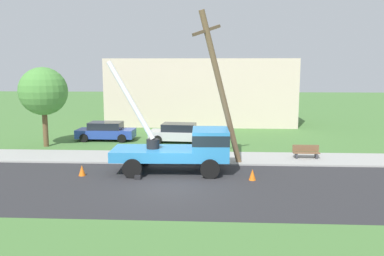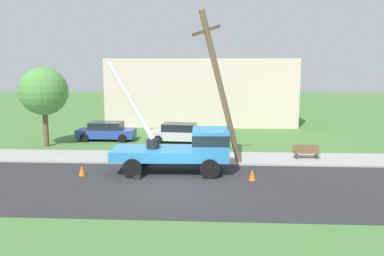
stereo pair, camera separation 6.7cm
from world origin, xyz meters
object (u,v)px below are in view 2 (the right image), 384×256
object	(u,v)px
utility_truck	(186,146)
parked_sedan_blue	(106,131)
traffic_cone_behind	(82,170)
roadside_tree_near	(44,92)
traffic_cone_ahead	(252,175)
park_bench	(306,152)
parked_sedan_silver	(179,133)
leaning_utility_pole	(221,89)

from	to	relation	value
utility_truck	parked_sedan_blue	bearing A→B (deg)	127.13
traffic_cone_behind	roadside_tree_near	bearing A→B (deg)	124.25
traffic_cone_ahead	park_bench	size ratio (longest dim) A/B	0.35
parked_sedan_silver	utility_truck	bearing A→B (deg)	-82.45
leaning_utility_pole	parked_sedan_blue	world-z (taller)	leaning_utility_pole
utility_truck	roadside_tree_near	size ratio (longest dim) A/B	1.21
parked_sedan_silver	park_bench	bearing A→B (deg)	-32.58
park_bench	leaning_utility_pole	bearing A→B (deg)	-159.06
utility_truck	roadside_tree_near	world-z (taller)	utility_truck
utility_truck	leaning_utility_pole	xyz separation A→B (m)	(1.85, 1.24, 3.03)
traffic_cone_behind	utility_truck	bearing A→B (deg)	10.89
parked_sedan_blue	parked_sedan_silver	bearing A→B (deg)	-5.04
utility_truck	parked_sedan_blue	xyz separation A→B (m)	(-6.85, 9.05, -0.70)
traffic_cone_ahead	parked_sedan_blue	world-z (taller)	parked_sedan_blue
parked_sedan_silver	roadside_tree_near	bearing A→B (deg)	-167.44
utility_truck	parked_sedan_silver	xyz separation A→B (m)	(-1.13, 8.55, -0.70)
traffic_cone_ahead	parked_sedan_blue	size ratio (longest dim) A/B	0.13
parked_sedan_blue	parked_sedan_silver	distance (m)	5.74
parked_sedan_blue	parked_sedan_silver	world-z (taller)	same
parked_sedan_blue	park_bench	bearing A→B (deg)	-22.47
park_bench	roadside_tree_near	xyz separation A→B (m)	(-17.63, 3.19, 3.46)
leaning_utility_pole	park_bench	distance (m)	6.92
leaning_utility_pole	parked_sedan_silver	size ratio (longest dim) A/B	1.92
utility_truck	leaning_utility_pole	size ratio (longest dim) A/B	0.79
parked_sedan_silver	roadside_tree_near	xyz separation A→B (m)	(-9.37, -2.09, 3.21)
leaning_utility_pole	traffic_cone_behind	size ratio (longest dim) A/B	15.48
traffic_cone_ahead	parked_sedan_blue	bearing A→B (deg)	134.55
traffic_cone_ahead	traffic_cone_behind	size ratio (longest dim) A/B	1.00
traffic_cone_ahead	utility_truck	bearing A→B (deg)	157.94
parked_sedan_blue	park_bench	size ratio (longest dim) A/B	2.76
traffic_cone_ahead	park_bench	world-z (taller)	park_bench
roadside_tree_near	utility_truck	bearing A→B (deg)	-31.61
parked_sedan_blue	park_bench	distance (m)	15.13
leaning_utility_pole	traffic_cone_behind	bearing A→B (deg)	-162.51
roadside_tree_near	traffic_cone_ahead	bearing A→B (deg)	-29.41
leaning_utility_pole	traffic_cone_ahead	xyz separation A→B (m)	(1.58, -2.63, -4.16)
parked_sedan_blue	roadside_tree_near	xyz separation A→B (m)	(-3.65, -2.59, 3.21)
parked_sedan_silver	park_bench	distance (m)	9.81
utility_truck	roadside_tree_near	xyz separation A→B (m)	(-10.50, 6.46, 2.51)
traffic_cone_behind	parked_sedan_blue	distance (m)	10.20
utility_truck	park_bench	xyz separation A→B (m)	(7.13, 3.27, -0.95)
leaning_utility_pole	parked_sedan_silver	bearing A→B (deg)	112.19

